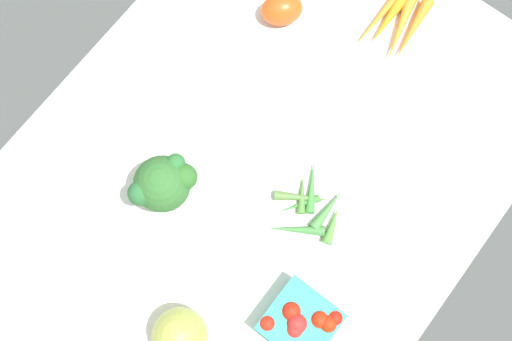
{
  "coord_description": "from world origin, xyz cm",
  "views": [
    {
      "loc": [
        22.2,
        17.13,
        112.31
      ],
      "look_at": [
        0.0,
        0.0,
        4.0
      ],
      "focal_mm": 46.08,
      "sensor_mm": 36.0,
      "label": 1
    }
  ],
  "objects_px": {
    "roma_tomato": "(282,9)",
    "heirloom_tomato_green": "(180,336)",
    "okra_pile": "(311,208)",
    "berry_basket": "(301,322)",
    "broccoli_head": "(164,183)",
    "carrot_bunch": "(397,22)"
  },
  "relations": [
    {
      "from": "broccoli_head",
      "to": "carrot_bunch",
      "type": "distance_m",
      "value": 0.52
    },
    {
      "from": "okra_pile",
      "to": "broccoli_head",
      "type": "bearing_deg",
      "value": -58.06
    },
    {
      "from": "okra_pile",
      "to": "berry_basket",
      "type": "distance_m",
      "value": 0.19
    },
    {
      "from": "carrot_bunch",
      "to": "heirloom_tomato_green",
      "type": "bearing_deg",
      "value": 3.56
    },
    {
      "from": "carrot_bunch",
      "to": "berry_basket",
      "type": "bearing_deg",
      "value": 18.48
    },
    {
      "from": "heirloom_tomato_green",
      "to": "okra_pile",
      "type": "bearing_deg",
      "value": 172.43
    },
    {
      "from": "broccoli_head",
      "to": "heirloom_tomato_green",
      "type": "distance_m",
      "value": 0.24
    },
    {
      "from": "heirloom_tomato_green",
      "to": "carrot_bunch",
      "type": "bearing_deg",
      "value": -176.44
    },
    {
      "from": "heirloom_tomato_green",
      "to": "berry_basket",
      "type": "distance_m",
      "value": 0.19
    },
    {
      "from": "broccoli_head",
      "to": "carrot_bunch",
      "type": "xyz_separation_m",
      "value": [
        -0.5,
        0.12,
        -0.07
      ]
    },
    {
      "from": "heirloom_tomato_green",
      "to": "berry_basket",
      "type": "xyz_separation_m",
      "value": [
        -0.13,
        0.14,
        -0.01
      ]
    },
    {
      "from": "roma_tomato",
      "to": "okra_pile",
      "type": "xyz_separation_m",
      "value": [
        0.26,
        0.26,
        -0.02
      ]
    },
    {
      "from": "broccoli_head",
      "to": "roma_tomato",
      "type": "relative_size",
      "value": 1.73
    },
    {
      "from": "carrot_bunch",
      "to": "okra_pile",
      "type": "bearing_deg",
      "value": 12.27
    },
    {
      "from": "okra_pile",
      "to": "heirloom_tomato_green",
      "type": "bearing_deg",
      "value": -7.57
    },
    {
      "from": "broccoli_head",
      "to": "okra_pile",
      "type": "bearing_deg",
      "value": 121.94
    },
    {
      "from": "heirloom_tomato_green",
      "to": "okra_pile",
      "type": "height_order",
      "value": "heirloom_tomato_green"
    },
    {
      "from": "carrot_bunch",
      "to": "berry_basket",
      "type": "distance_m",
      "value": 0.57
    },
    {
      "from": "broccoli_head",
      "to": "okra_pile",
      "type": "relative_size",
      "value": 0.85
    },
    {
      "from": "roma_tomato",
      "to": "heirloom_tomato_green",
      "type": "xyz_separation_m",
      "value": [
        0.55,
        0.22,
        0.02
      ]
    },
    {
      "from": "broccoli_head",
      "to": "carrot_bunch",
      "type": "bearing_deg",
      "value": 166.09
    },
    {
      "from": "roma_tomato",
      "to": "berry_basket",
      "type": "distance_m",
      "value": 0.55
    }
  ]
}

